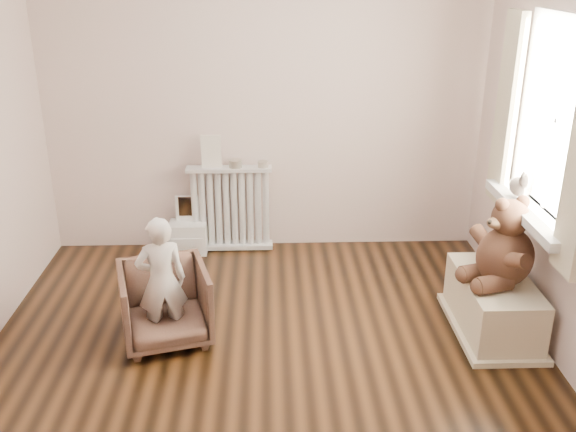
{
  "coord_description": "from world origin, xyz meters",
  "views": [
    {
      "loc": [
        0.02,
        -3.38,
        2.34
      ],
      "look_at": [
        0.15,
        0.45,
        0.8
      ],
      "focal_mm": 40.0,
      "sensor_mm": 36.0,
      "label": 1
    }
  ],
  "objects_px": {
    "toy_bench": "(493,304)",
    "teddy_bear": "(507,243)",
    "child": "(162,281)",
    "armchair": "(165,304)",
    "plush_cat": "(521,182)",
    "toy_vanity": "(188,222)",
    "radiator": "(230,207)"
  },
  "relations": [
    {
      "from": "toy_bench",
      "to": "teddy_bear",
      "type": "relative_size",
      "value": 1.41
    },
    {
      "from": "child",
      "to": "toy_bench",
      "type": "bearing_deg",
      "value": 167.05
    },
    {
      "from": "armchair",
      "to": "plush_cat",
      "type": "relative_size",
      "value": 2.51
    },
    {
      "from": "teddy_bear",
      "to": "plush_cat",
      "type": "relative_size",
      "value": 2.58
    },
    {
      "from": "toy_vanity",
      "to": "plush_cat",
      "type": "distance_m",
      "value": 2.7
    },
    {
      "from": "teddy_bear",
      "to": "toy_bench",
      "type": "bearing_deg",
      "value": 89.71
    },
    {
      "from": "child",
      "to": "plush_cat",
      "type": "xyz_separation_m",
      "value": [
        2.32,
        0.25,
        0.55
      ]
    },
    {
      "from": "toy_vanity",
      "to": "teddy_bear",
      "type": "bearing_deg",
      "value": -32.07
    },
    {
      "from": "child",
      "to": "teddy_bear",
      "type": "height_order",
      "value": "teddy_bear"
    },
    {
      "from": "armchair",
      "to": "plush_cat",
      "type": "xyz_separation_m",
      "value": [
        2.32,
        0.2,
        0.74
      ]
    },
    {
      "from": "toy_bench",
      "to": "teddy_bear",
      "type": "distance_m",
      "value": 0.47
    },
    {
      "from": "teddy_bear",
      "to": "armchair",
      "type": "bearing_deg",
      "value": 162.9
    },
    {
      "from": "toy_bench",
      "to": "plush_cat",
      "type": "relative_size",
      "value": 3.64
    },
    {
      "from": "radiator",
      "to": "toy_vanity",
      "type": "xyz_separation_m",
      "value": [
        -0.36,
        -0.03,
        -0.11
      ]
    },
    {
      "from": "child",
      "to": "toy_bench",
      "type": "xyz_separation_m",
      "value": [
        2.18,
        0.09,
        -0.25
      ]
    },
    {
      "from": "teddy_bear",
      "to": "toy_vanity",
      "type": "bearing_deg",
      "value": 131.16
    },
    {
      "from": "radiator",
      "to": "child",
      "type": "xyz_separation_m",
      "value": [
        -0.36,
        -1.44,
        0.06
      ]
    },
    {
      "from": "radiator",
      "to": "child",
      "type": "height_order",
      "value": "child"
    },
    {
      "from": "toy_vanity",
      "to": "child",
      "type": "bearing_deg",
      "value": -89.79
    },
    {
      "from": "toy_bench",
      "to": "teddy_bear",
      "type": "bearing_deg",
      "value": -73.53
    },
    {
      "from": "toy_vanity",
      "to": "armchair",
      "type": "height_order",
      "value": "toy_vanity"
    },
    {
      "from": "radiator",
      "to": "toy_vanity",
      "type": "height_order",
      "value": "radiator"
    },
    {
      "from": "armchair",
      "to": "toy_bench",
      "type": "distance_m",
      "value": 2.18
    },
    {
      "from": "child",
      "to": "teddy_bear",
      "type": "bearing_deg",
      "value": 165.73
    },
    {
      "from": "armchair",
      "to": "toy_bench",
      "type": "bearing_deg",
      "value": -14.26
    },
    {
      "from": "radiator",
      "to": "child",
      "type": "bearing_deg",
      "value": -103.93
    },
    {
      "from": "armchair",
      "to": "teddy_bear",
      "type": "xyz_separation_m",
      "value": [
        2.19,
        -0.01,
        0.41
      ]
    },
    {
      "from": "child",
      "to": "teddy_bear",
      "type": "xyz_separation_m",
      "value": [
        2.19,
        0.04,
        0.22
      ]
    },
    {
      "from": "toy_vanity",
      "to": "armchair",
      "type": "distance_m",
      "value": 1.36
    },
    {
      "from": "radiator",
      "to": "armchair",
      "type": "distance_m",
      "value": 1.44
    },
    {
      "from": "radiator",
      "to": "armchair",
      "type": "relative_size",
      "value": 1.31
    },
    {
      "from": "plush_cat",
      "to": "armchair",
      "type": "bearing_deg",
      "value": 167.14
    }
  ]
}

